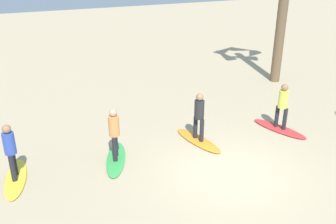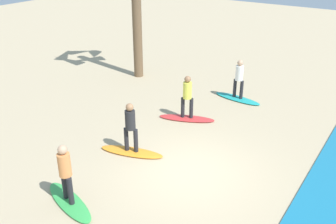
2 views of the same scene
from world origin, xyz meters
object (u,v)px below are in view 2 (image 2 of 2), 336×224
at_px(surfer_teal, 239,76).
at_px(surfer_green, 65,170).
at_px(surfboard_teal, 237,98).
at_px(surfer_orange, 130,124).
at_px(surfer_red, 187,94).
at_px(surfboard_red, 187,118).
at_px(surfboard_green, 69,202).
at_px(surfboard_orange, 132,152).

xyz_separation_m(surfer_teal, surfer_green, (8.75, -0.80, 0.00)).
bearing_deg(surfboard_teal, surfer_orange, -93.12).
height_order(surfer_teal, surfer_green, same).
bearing_deg(surfer_orange, surfer_red, 176.07).
height_order(surfboard_red, surfboard_green, same).
bearing_deg(surfboard_red, surfboard_green, -111.93).
distance_m(surfer_teal, surfboard_green, 8.84).
height_order(surfboard_red, surfer_red, surfer_red).
relative_size(surfboard_teal, surfer_green, 1.28).
height_order(surfboard_teal, surfer_orange, surfer_orange).
xyz_separation_m(surfer_orange, surfboard_green, (2.86, 0.22, -0.99)).
xyz_separation_m(surfboard_teal, surfer_orange, (5.89, -1.01, 0.99)).
distance_m(surfboard_teal, surfer_orange, 6.05).
distance_m(surfer_orange, surfer_green, 2.87).
bearing_deg(surfboard_green, surfboard_teal, 102.26).
bearing_deg(surfer_orange, surfboard_orange, 0.00).
distance_m(surfboard_orange, surfer_orange, 0.99).
xyz_separation_m(surfer_red, surfboard_orange, (3.07, -0.21, -0.99)).
bearing_deg(surfboard_red, surfer_red, -85.41).
distance_m(surfboard_orange, surfer_green, 3.04).
bearing_deg(surfer_red, surfer_teal, 164.16).
distance_m(surfboard_teal, surfer_teal, 0.99).
distance_m(surfboard_teal, surfer_red, 3.09).
height_order(surfboard_teal, surfboard_orange, same).
relative_size(surfer_teal, surfboard_red, 0.78).
distance_m(surfer_teal, surfer_red, 2.93).
relative_size(surfer_teal, surfboard_green, 0.78).
height_order(surfboard_orange, surfer_orange, surfer_orange).
bearing_deg(surfboard_red, surfer_orange, -115.90).
distance_m(surfboard_teal, surfboard_orange, 5.97).
relative_size(surfboard_orange, surfboard_green, 1.00).
bearing_deg(surfer_teal, surfer_orange, -9.74).
bearing_deg(surfboard_orange, surfer_red, 70.16).
height_order(surfboard_red, surfboard_orange, same).
relative_size(surfer_red, surfboard_orange, 0.78).
bearing_deg(surfer_green, surfboard_teal, 174.80).
xyz_separation_m(surfboard_green, surfer_green, (0.00, 0.00, 0.99)).
xyz_separation_m(surfboard_red, surfer_red, (0.00, 0.00, 0.99)).
relative_size(surfer_teal, surfer_orange, 1.00).
xyz_separation_m(surfer_teal, surfer_red, (2.82, -0.80, 0.00)).
bearing_deg(surfboard_green, surfboard_red, 107.50).
relative_size(surfboard_red, surfboard_green, 1.00).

